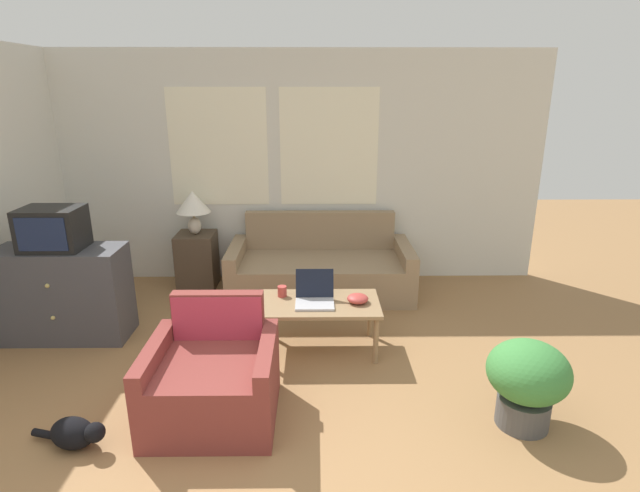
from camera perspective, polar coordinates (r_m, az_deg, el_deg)
wall_back at (r=5.78m, az=-4.49°, el=8.80°), size 5.97×0.06×2.60m
couch at (r=5.57m, az=0.05°, el=-2.72°), size 1.99×0.92×0.84m
armchair at (r=3.65m, az=-12.04°, el=-14.74°), size 0.86×0.79×0.79m
tv_dresser at (r=5.06m, az=-27.25°, el=-4.85°), size 1.11×0.48×0.85m
television at (r=4.88m, az=-28.25°, el=1.77°), size 0.50×0.38×0.37m
side_table at (r=5.86m, az=-13.84°, el=-1.58°), size 0.42×0.42×0.63m
table_lamp at (r=5.68m, az=-14.32°, el=4.64°), size 0.38×0.38×0.49m
coffee_table at (r=4.30m, az=-0.07°, el=-7.03°), size 1.03×0.58×0.44m
laptop at (r=4.25m, az=-0.61°, el=-5.75°), size 0.33×0.32×0.26m
cup_navy at (r=4.39m, az=-4.35°, el=-5.18°), size 0.08×0.08×0.09m
snack_bowl at (r=4.27m, az=4.34°, el=-6.01°), size 0.18×0.18×0.07m
potted_plant at (r=3.68m, az=22.62°, el=-13.81°), size 0.54×0.54×0.61m
cat_black at (r=3.71m, az=-26.22°, el=-18.63°), size 0.53×0.27×0.20m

